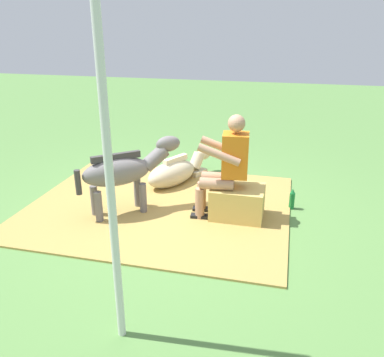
% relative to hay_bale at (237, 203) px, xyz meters
% --- Properties ---
extents(ground_plane, '(24.00, 24.00, 0.00)m').
position_rel_hay_bale_xyz_m(ground_plane, '(0.81, -0.00, -0.20)').
color(ground_plane, '#568442').
extents(hay_patch, '(3.32, 2.77, 0.02)m').
position_rel_hay_bale_xyz_m(hay_patch, '(1.03, -0.08, -0.19)').
color(hay_patch, '#AD8C47').
rests_on(hay_patch, ground).
extents(hay_bale, '(0.63, 0.48, 0.41)m').
position_rel_hay_bale_xyz_m(hay_bale, '(0.00, 0.00, 0.00)').
color(hay_bale, tan).
rests_on(hay_bale, ground).
extents(person_seated, '(0.69, 0.46, 1.29)m').
position_rel_hay_bale_xyz_m(person_seated, '(0.16, 0.01, 0.49)').
color(person_seated, tan).
rests_on(person_seated, ground).
extents(pony_standing, '(1.11, 1.00, 0.93)m').
position_rel_hay_bale_xyz_m(pony_standing, '(1.37, 0.20, 0.36)').
color(pony_standing, slate).
rests_on(pony_standing, ground).
extents(pony_lying, '(0.87, 1.31, 0.42)m').
position_rel_hay_bale_xyz_m(pony_lying, '(1.03, -0.91, -0.01)').
color(pony_lying, beige).
rests_on(pony_lying, ground).
extents(soda_bottle, '(0.07, 0.07, 0.28)m').
position_rel_hay_bale_xyz_m(soda_bottle, '(-0.65, -0.43, -0.07)').
color(soda_bottle, '#197233').
rests_on(soda_bottle, ground).
extents(tent_pole_left, '(0.06, 0.06, 2.38)m').
position_rel_hay_bale_xyz_m(tent_pole_left, '(0.59, 2.17, 0.98)').
color(tent_pole_left, silver).
rests_on(tent_pole_left, ground).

